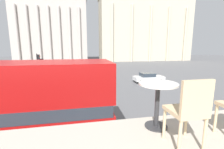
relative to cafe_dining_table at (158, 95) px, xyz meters
The scene contains 10 objects.
cafe_dining_table is the anchor object (origin of this frame).
cafe_chair_0 0.57m from the cafe_dining_table, 77.78° to the right, with size 0.40×0.40×0.91m.
plaza_building_left 60.80m from the cafe_dining_table, 101.07° to the left, with size 25.05×15.14×22.03m.
plaza_building_right 61.48m from the cafe_dining_table, 67.12° to the left, with size 36.40×11.49×23.81m.
traffic_light_near 11.46m from the cafe_dining_table, 112.61° to the left, with size 0.42×0.24×4.02m.
traffic_light_mid 17.81m from the cafe_dining_table, 110.53° to the left, with size 0.42×0.24×4.14m.
car_white 19.28m from the cafe_dining_table, 65.43° to the left, with size 4.20×1.93×1.35m.
pedestrian_red 28.68m from the cafe_dining_table, 80.81° to the left, with size 0.32×0.32×1.69m.
pedestrian_white 32.52m from the cafe_dining_table, 106.32° to the left, with size 0.32×0.32×1.80m.
pedestrian_olive 29.88m from the cafe_dining_table, 82.79° to the left, with size 0.32×0.32×1.59m.
Camera 1 is at (-0.53, -2.42, 4.70)m, focal length 24.00 mm.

